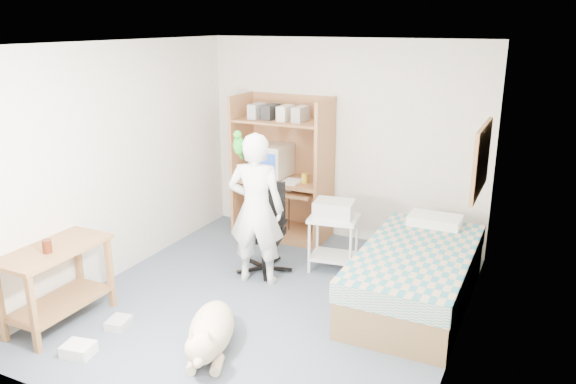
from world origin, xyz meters
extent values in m
plane|color=#495463|center=(0.00, 0.00, 0.00)|extent=(4.00, 4.00, 0.00)
cube|color=beige|center=(0.00, 2.00, 1.25)|extent=(3.60, 0.02, 2.50)
cube|color=beige|center=(1.80, 0.00, 1.25)|extent=(0.02, 4.00, 2.50)
cube|color=beige|center=(-1.80, 0.00, 1.25)|extent=(0.02, 4.00, 2.50)
cube|color=white|center=(0.00, 0.00, 2.50)|extent=(3.60, 4.00, 0.02)
cube|color=brown|center=(-1.28, 1.70, 0.90)|extent=(0.04, 0.60, 1.80)
cube|color=brown|center=(-0.12, 1.70, 0.90)|extent=(0.04, 0.60, 1.80)
cube|color=brown|center=(-0.70, 1.99, 0.90)|extent=(1.20, 0.02, 1.80)
cube|color=brown|center=(-0.70, 1.70, 0.74)|extent=(1.12, 0.60, 0.04)
cube|color=brown|center=(-0.70, 1.62, 0.64)|extent=(1.00, 0.50, 0.03)
cube|color=brown|center=(-0.70, 1.70, 1.50)|extent=(1.12, 0.55, 0.03)
cube|color=brown|center=(-0.70, 1.70, 0.05)|extent=(1.12, 0.60, 0.10)
cube|color=brown|center=(1.30, 0.60, 0.18)|extent=(1.00, 2.00, 0.36)
cube|color=teal|center=(1.30, 0.60, 0.46)|extent=(1.02, 2.02, 0.20)
cube|color=white|center=(1.30, 1.40, 0.60)|extent=(0.55, 0.35, 0.12)
cube|color=brown|center=(-1.55, -1.20, 0.73)|extent=(0.50, 1.00, 0.04)
cube|color=brown|center=(-1.75, -1.65, 0.35)|extent=(0.05, 0.05, 0.70)
cube|color=brown|center=(-1.35, -1.65, 0.35)|extent=(0.05, 0.05, 0.70)
cube|color=brown|center=(-1.75, -0.75, 0.35)|extent=(0.05, 0.05, 0.70)
cube|color=brown|center=(-1.35, -0.75, 0.35)|extent=(0.05, 0.05, 0.70)
cube|color=brown|center=(-1.55, -1.20, 0.20)|extent=(0.46, 0.92, 0.03)
cube|color=olive|center=(1.78, 0.90, 1.45)|extent=(0.03, 0.90, 0.60)
cube|color=brown|center=(1.77, 0.90, 1.76)|extent=(0.04, 0.94, 0.04)
cube|color=brown|center=(1.77, 0.90, 1.14)|extent=(0.04, 0.94, 0.04)
cylinder|color=black|center=(-0.39, 0.61, 0.04)|extent=(0.55, 0.55, 0.05)
cylinder|color=black|center=(-0.39, 0.61, 0.21)|extent=(0.05, 0.05, 0.37)
cube|color=black|center=(-0.39, 0.61, 0.43)|extent=(0.51, 0.51, 0.07)
cube|color=black|center=(-0.44, 0.82, 0.73)|extent=(0.39, 0.14, 0.50)
cube|color=black|center=(-0.62, 0.56, 0.57)|extent=(0.10, 0.28, 0.04)
cube|color=black|center=(-0.17, 0.67, 0.57)|extent=(0.10, 0.28, 0.04)
imported|color=white|center=(-0.34, 0.36, 0.81)|extent=(0.66, 0.51, 1.62)
ellipsoid|color=#178613|center=(-0.54, 0.38, 1.47)|extent=(0.12, 0.12, 0.19)
sphere|color=#178613|center=(-0.54, 0.35, 1.58)|extent=(0.08, 0.08, 0.08)
cone|color=orange|center=(-0.53, 0.31, 1.58)|extent=(0.04, 0.04, 0.03)
cylinder|color=#178613|center=(-0.55, 0.43, 1.36)|extent=(0.06, 0.13, 0.12)
ellipsoid|color=tan|center=(-0.07, -0.94, 0.17)|extent=(0.64, 0.85, 0.35)
sphere|color=tan|center=(0.10, -1.34, 0.26)|extent=(0.26, 0.26, 0.26)
cone|color=tan|center=(0.05, -1.38, 0.38)|extent=(0.08, 0.08, 0.10)
cone|color=tan|center=(0.17, -1.33, 0.38)|extent=(0.08, 0.08, 0.10)
ellipsoid|color=tan|center=(0.14, -1.44, 0.22)|extent=(0.13, 0.16, 0.09)
cylinder|color=tan|center=(-0.23, -0.56, 0.11)|extent=(0.16, 0.25, 0.12)
cube|color=silver|center=(0.29, 0.99, 0.61)|extent=(0.58, 0.49, 0.04)
cube|color=silver|center=(0.29, 0.99, 0.16)|extent=(0.53, 0.44, 0.03)
cylinder|color=silver|center=(0.06, 0.81, 0.30)|extent=(0.03, 0.03, 0.61)
cylinder|color=silver|center=(0.52, 0.81, 0.30)|extent=(0.03, 0.03, 0.61)
cylinder|color=silver|center=(0.06, 1.17, 0.30)|extent=(0.03, 0.03, 0.61)
cylinder|color=silver|center=(0.52, 1.17, 0.30)|extent=(0.03, 0.03, 0.61)
cube|color=beige|center=(0.29, 0.99, 0.72)|extent=(0.46, 0.38, 0.18)
cube|color=beige|center=(-0.87, 1.75, 0.98)|extent=(0.45, 0.47, 0.41)
cube|color=navy|center=(-0.88, 1.52, 0.98)|extent=(0.34, 0.03, 0.28)
cube|color=beige|center=(-0.73, 1.58, 0.67)|extent=(0.47, 0.23, 0.03)
cylinder|color=gold|center=(-0.36, 1.65, 0.82)|extent=(0.08, 0.08, 0.12)
cylinder|color=#41180A|center=(-1.50, -1.30, 0.81)|extent=(0.08, 0.08, 0.12)
cube|color=white|center=(-1.01, -1.53, 0.05)|extent=(0.28, 0.24, 0.10)
cube|color=#AFAFAA|center=(-1.02, -1.04, 0.04)|extent=(0.22, 0.25, 0.08)
camera|label=1|loc=(2.35, -4.47, 2.69)|focal=35.00mm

